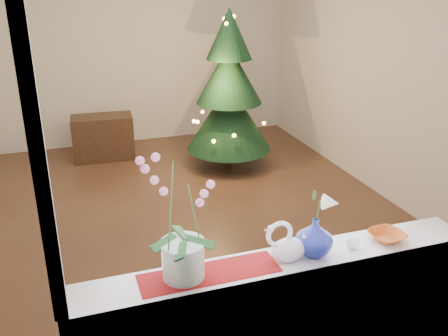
{
  "coord_description": "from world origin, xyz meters",
  "views": [
    {
      "loc": [
        -0.99,
        -4.36,
        2.32
      ],
      "look_at": [
        0.03,
        -1.4,
        1.06
      ],
      "focal_mm": 40.0,
      "sensor_mm": 36.0,
      "label": 1
    }
  ],
  "objects_px": {
    "swan": "(289,241)",
    "xmas_tree": "(229,90)",
    "paperweight": "(353,242)",
    "amber_dish": "(387,237)",
    "side_table": "(103,137)",
    "blue_vase": "(315,234)",
    "orchid_pot": "(182,218)"
  },
  "relations": [
    {
      "from": "swan",
      "to": "xmas_tree",
      "type": "xyz_separation_m",
      "value": [
        0.94,
        3.56,
        -0.08
      ]
    },
    {
      "from": "paperweight",
      "to": "amber_dish",
      "type": "height_order",
      "value": "paperweight"
    },
    {
      "from": "xmas_tree",
      "to": "side_table",
      "type": "height_order",
      "value": "xmas_tree"
    },
    {
      "from": "swan",
      "to": "amber_dish",
      "type": "relative_size",
      "value": 1.6
    },
    {
      "from": "paperweight",
      "to": "amber_dish",
      "type": "relative_size",
      "value": 0.47
    },
    {
      "from": "blue_vase",
      "to": "side_table",
      "type": "xyz_separation_m",
      "value": [
        -0.67,
        4.27,
        -0.75
      ]
    },
    {
      "from": "blue_vase",
      "to": "paperweight",
      "type": "relative_size",
      "value": 3.07
    },
    {
      "from": "paperweight",
      "to": "swan",
      "type": "bearing_deg",
      "value": 179.17
    },
    {
      "from": "swan",
      "to": "amber_dish",
      "type": "xyz_separation_m",
      "value": [
        0.6,
        0.01,
        -0.09
      ]
    },
    {
      "from": "xmas_tree",
      "to": "blue_vase",
      "type": "bearing_deg",
      "value": -102.5
    },
    {
      "from": "amber_dish",
      "to": "xmas_tree",
      "type": "height_order",
      "value": "xmas_tree"
    },
    {
      "from": "orchid_pot",
      "to": "blue_vase",
      "type": "xyz_separation_m",
      "value": [
        0.7,
        -0.01,
        -0.21
      ]
    },
    {
      "from": "amber_dish",
      "to": "xmas_tree",
      "type": "relative_size",
      "value": 0.09
    },
    {
      "from": "swan",
      "to": "orchid_pot",
      "type": "bearing_deg",
      "value": 164.58
    },
    {
      "from": "orchid_pot",
      "to": "xmas_tree",
      "type": "bearing_deg",
      "value": 67.21
    },
    {
      "from": "orchid_pot",
      "to": "paperweight",
      "type": "xyz_separation_m",
      "value": [
        0.92,
        -0.03,
        -0.29
      ]
    },
    {
      "from": "blue_vase",
      "to": "amber_dish",
      "type": "bearing_deg",
      "value": -0.72
    },
    {
      "from": "swan",
      "to": "amber_dish",
      "type": "bearing_deg",
      "value": -12.15
    },
    {
      "from": "paperweight",
      "to": "side_table",
      "type": "distance_m",
      "value": 4.44
    },
    {
      "from": "paperweight",
      "to": "amber_dish",
      "type": "xyz_separation_m",
      "value": [
        0.23,
        0.01,
        -0.02
      ]
    },
    {
      "from": "orchid_pot",
      "to": "swan",
      "type": "xyz_separation_m",
      "value": [
        0.55,
        -0.02,
        -0.21
      ]
    },
    {
      "from": "orchid_pot",
      "to": "xmas_tree",
      "type": "relative_size",
      "value": 0.34
    },
    {
      "from": "amber_dish",
      "to": "side_table",
      "type": "relative_size",
      "value": 0.21
    },
    {
      "from": "orchid_pot",
      "to": "amber_dish",
      "type": "distance_m",
      "value": 1.19
    },
    {
      "from": "swan",
      "to": "xmas_tree",
      "type": "height_order",
      "value": "xmas_tree"
    },
    {
      "from": "paperweight",
      "to": "side_table",
      "type": "height_order",
      "value": "paperweight"
    },
    {
      "from": "amber_dish",
      "to": "orchid_pot",
      "type": "bearing_deg",
      "value": 179.11
    },
    {
      "from": "blue_vase",
      "to": "swan",
      "type": "bearing_deg",
      "value": -175.31
    },
    {
      "from": "orchid_pot",
      "to": "xmas_tree",
      "type": "xyz_separation_m",
      "value": [
        1.49,
        3.53,
        -0.29
      ]
    },
    {
      "from": "blue_vase",
      "to": "side_table",
      "type": "bearing_deg",
      "value": 98.91
    },
    {
      "from": "swan",
      "to": "amber_dish",
      "type": "height_order",
      "value": "swan"
    },
    {
      "from": "paperweight",
      "to": "xmas_tree",
      "type": "bearing_deg",
      "value": 81.06
    }
  ]
}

